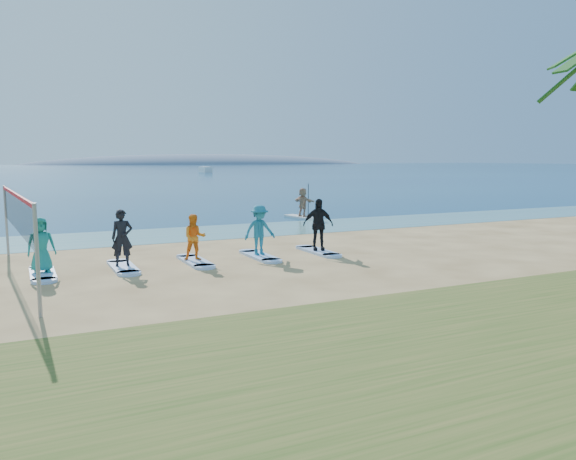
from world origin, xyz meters
name	(u,v)px	position (x,y,z in m)	size (l,w,h in m)	color
ground	(288,277)	(0.00, 0.00, 0.00)	(600.00, 600.00, 0.00)	tan
shallow_water	(188,234)	(0.00, 10.50, 0.01)	(600.00, 600.00, 0.00)	teal
ocean	(43,170)	(0.00, 160.00, 0.01)	(600.00, 600.00, 0.00)	navy
island_ridge	(210,164)	(95.00, 300.00, 0.00)	(220.00, 56.00, 18.00)	slate
volleyball_net	(17,213)	(-7.03, 3.09, 1.90)	(0.80, 9.06, 2.50)	gray
paddleboard	(303,217)	(7.76, 14.05, 0.06)	(0.70, 3.00, 0.12)	silver
paddleboarder	(303,202)	(7.76, 14.05, 0.94)	(1.52, 0.48, 1.64)	tan
boat_offshore_b	(205,172)	(34.74, 118.17, 0.00)	(1.91, 5.48, 1.38)	silver
surfboard_0	(43,274)	(-6.44, 3.38, 0.04)	(0.70, 2.20, 0.09)	#A4C8FF
student_0	(41,245)	(-6.44, 3.38, 0.91)	(0.80, 0.52, 1.64)	#1B857B
surfboard_1	(123,267)	(-4.11, 3.38, 0.04)	(0.70, 2.20, 0.09)	#A4C8FF
student_1	(122,238)	(-4.11, 3.38, 0.98)	(0.65, 0.43, 1.78)	black
surfboard_2	(195,261)	(-1.78, 3.38, 0.04)	(0.70, 2.20, 0.09)	#A4C8FF
student_2	(195,237)	(-1.78, 3.38, 0.85)	(0.74, 0.58, 1.52)	orange
surfboard_3	(260,256)	(0.55, 3.38, 0.04)	(0.70, 2.20, 0.09)	#A4C8FF
student_3	(259,230)	(0.55, 3.38, 0.97)	(1.13, 0.65, 1.75)	#1C6C89
surfboard_4	(318,251)	(2.87, 3.38, 0.04)	(0.70, 2.20, 0.09)	#A4C8FF
student_4	(318,225)	(2.87, 3.38, 1.04)	(1.11, 0.46, 1.89)	black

